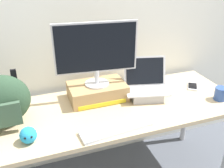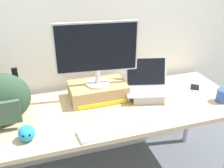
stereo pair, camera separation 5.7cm
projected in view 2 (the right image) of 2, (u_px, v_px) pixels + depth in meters
name	position (u px, v px, depth m)	size (l,w,h in m)	color
back_wall	(94.00, 14.00, 1.90)	(7.00, 0.10, 2.60)	silver
desk	(112.00, 115.00, 1.81)	(1.87, 0.69, 0.74)	tan
toner_box_yellow	(98.00, 91.00, 1.86)	(0.41, 0.26, 0.12)	#A88456
desktop_monitor	(97.00, 51.00, 1.72)	(0.57, 0.18, 0.45)	silver
open_laptop	(147.00, 90.00, 1.87)	(0.36, 0.30, 0.29)	#ADADB2
external_keyboard	(115.00, 128.00, 1.53)	(0.46, 0.17, 0.02)	white
messenger_backpack	(1.00, 99.00, 1.55)	(0.36, 0.29, 0.33)	#28422D
coffee_mug	(223.00, 96.00, 1.82)	(0.13, 0.09, 0.10)	#2D4C93
cell_phone	(195.00, 88.00, 2.02)	(0.14, 0.15, 0.01)	silver
plush_toy	(27.00, 133.00, 1.43)	(0.10, 0.10, 0.10)	#2393CC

